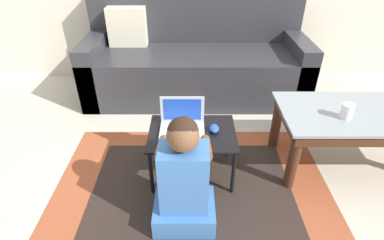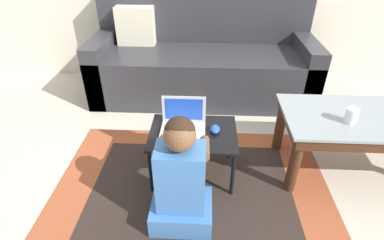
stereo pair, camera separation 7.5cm
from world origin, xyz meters
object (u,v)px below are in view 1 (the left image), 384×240
Objects in this scene: cup_on_table at (348,112)px; laptop at (183,125)px; coffee_table at (368,121)px; laptop_desk at (193,137)px; computer_mouse at (215,128)px; person_seated at (185,181)px; couch at (196,63)px.

laptop is at bearing 179.79° from cup_on_table.
laptop_desk is at bearing -175.02° from coffee_table.
laptop_desk is at bearing -174.54° from computer_mouse.
computer_mouse is at bearing 65.63° from person_seated.
couch is at bearing 127.48° from cup_on_table.
laptop_desk is at bearing 83.51° from person_seated.
computer_mouse is at bearing -3.09° from laptop.
couch reaches higher than coffee_table.
coffee_table is 1.15m from laptop_desk.
cup_on_table reaches higher than computer_mouse.
coffee_table is 4.09× the size of laptop.
laptop_desk is 1.98× the size of laptop.
laptop is 1.02m from cup_on_table.
laptop reaches higher than computer_mouse.
person_seated is (0.02, -0.42, -0.08)m from laptop.
laptop_desk is 0.97m from cup_on_table.
laptop is at bearing 176.91° from computer_mouse.
couch is 1.21m from laptop.
person_seated reaches higher than computer_mouse.
laptop is 3.11× the size of computer_mouse.
computer_mouse is at bearing -84.60° from couch.
laptop_desk is 6.15× the size of computer_mouse.
computer_mouse is at bearing -179.49° from cup_on_table.
couch reaches higher than laptop.
laptop_desk is (-0.02, -1.23, -0.00)m from couch.
person_seated is at bearing -96.49° from laptop_desk.
couch is at bearing 87.57° from person_seated.
computer_mouse is (0.11, -1.21, 0.05)m from couch.
laptop_desk is at bearing -20.89° from laptop.
person_seated reaches higher than cup_on_table.
laptop_desk is 5.79× the size of cup_on_table.
person_seated is at bearing -87.41° from laptop.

